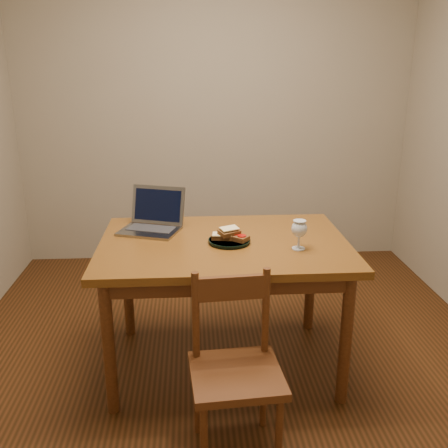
{
  "coord_description": "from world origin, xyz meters",
  "views": [
    {
      "loc": [
        -0.2,
        -2.53,
        1.64
      ],
      "look_at": [
        -0.03,
        0.03,
        0.8
      ],
      "focal_mm": 40.0,
      "sensor_mm": 36.0,
      "label": 1
    }
  ],
  "objects": [
    {
      "name": "back_wall",
      "position": [
        0.0,
        1.61,
        1.3
      ],
      "size": [
        3.2,
        0.02,
        2.6
      ],
      "primitive_type": "cube",
      "color": "gray",
      "rests_on": "floor"
    },
    {
      "name": "laptop",
      "position": [
        -0.42,
        0.16,
        0.8
      ],
      "size": [
        0.39,
        0.37,
        0.23
      ],
      "rotation": [
        0.0,
        0.0,
        -0.33
      ],
      "color": "slate",
      "rests_on": "table"
    },
    {
      "name": "chair",
      "position": [
        -0.03,
        -0.73,
        0.44
      ],
      "size": [
        0.41,
        0.39,
        0.41
      ],
      "rotation": [
        0.0,
        0.0,
        0.08
      ],
      "color": "#3E200D",
      "rests_on": "floor"
    },
    {
      "name": "floor",
      "position": [
        0.0,
        0.0,
        -0.01
      ],
      "size": [
        3.2,
        3.2,
        0.02
      ],
      "primitive_type": "cube",
      "color": "black",
      "rests_on": "ground"
    },
    {
      "name": "sandwich_top",
      "position": [
        -0.01,
        -0.1,
        0.8
      ],
      "size": [
        0.13,
        0.11,
        0.03
      ],
      "primitive_type": null,
      "rotation": [
        0.0,
        0.0,
        0.52
      ],
      "color": "#381E0C",
      "rests_on": "plate"
    },
    {
      "name": "sandwich_tomato",
      "position": [
        0.03,
        -0.11,
        0.78
      ],
      "size": [
        0.13,
        0.12,
        0.03
      ],
      "primitive_type": null,
      "rotation": [
        0.0,
        0.0,
        -0.7
      ],
      "color": "#381E0C",
      "rests_on": "plate"
    },
    {
      "name": "milk_glass",
      "position": [
        0.33,
        -0.21,
        0.82
      ],
      "size": [
        0.08,
        0.08,
        0.15
      ],
      "primitive_type": null,
      "color": "white",
      "rests_on": "table"
    },
    {
      "name": "sandwich_cheese",
      "position": [
        -0.05,
        -0.09,
        0.78
      ],
      "size": [
        0.11,
        0.08,
        0.03
      ],
      "primitive_type": null,
      "rotation": [
        0.0,
        0.0,
        -0.16
      ],
      "color": "#381E0C",
      "rests_on": "plate"
    },
    {
      "name": "table",
      "position": [
        -0.04,
        -0.07,
        0.65
      ],
      "size": [
        1.3,
        0.9,
        0.74
      ],
      "color": "#542E0E",
      "rests_on": "floor"
    },
    {
      "name": "front_wall",
      "position": [
        0.0,
        -1.61,
        1.3
      ],
      "size": [
        3.2,
        0.02,
        2.6
      ],
      "primitive_type": "cube",
      "color": "gray",
      "rests_on": "floor"
    },
    {
      "name": "plate",
      "position": [
        -0.01,
        -0.1,
        0.75
      ],
      "size": [
        0.22,
        0.22,
        0.02
      ],
      "primitive_type": "cylinder",
      "color": "black",
      "rests_on": "table"
    }
  ]
}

